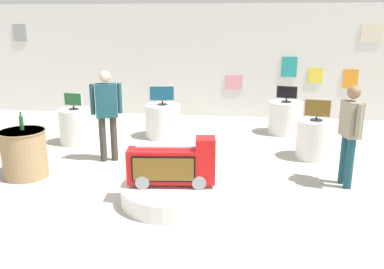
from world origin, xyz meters
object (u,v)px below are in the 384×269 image
Objects in this scene: bottle_on_side_table at (21,123)px; tv_on_center_rear at (162,94)px; display_pedestal_far_right at (75,126)px; side_table_round at (24,153)px; display_pedestal_right_rear at (285,118)px; shopper_browsing_rear at (107,109)px; display_pedestal_left_rear at (314,139)px; tv_on_far_right at (73,101)px; shopper_browsing_near_truck at (350,129)px; novelty_firetruck_tv at (173,166)px; display_pedestal_center_rear at (163,121)px; tv_on_left_rear at (317,109)px; main_display_pedestal at (172,193)px; tv_on_right_rear at (287,94)px.

tv_on_center_rear is at bearing 54.84° from bottle_on_side_table.
side_table_round is (-0.06, -1.95, 0.04)m from display_pedestal_far_right.
display_pedestal_right_rear is 0.46× the size of shopper_browsing_rear.
display_pedestal_left_rear is 4.89m from tv_on_far_right.
display_pedestal_right_rear is 1.86× the size of tv_on_far_right.
shopper_browsing_near_truck is 4.12m from shopper_browsing_rear.
bottle_on_side_table reaches higher than tv_on_far_right.
novelty_firetruck_tv is 3.41m from display_pedestal_center_rear.
novelty_firetruck_tv is at bearing -135.87° from display_pedestal_left_rear.
tv_on_far_right is (-1.74, -0.70, -0.05)m from tv_on_center_rear.
tv_on_far_right reaches higher than novelty_firetruck_tv.
tv_on_left_rear is 0.66× the size of display_pedestal_far_right.
main_display_pedestal is 4.91× the size of bottle_on_side_table.
tv_on_right_rear is at bearing 64.05° from novelty_firetruck_tv.
bottle_on_side_table is 5.20m from shopper_browsing_near_truck.
main_display_pedestal is 0.42m from novelty_firetruck_tv.
main_display_pedestal is at bearing -76.80° from display_pedestal_center_rear.
main_display_pedestal is 1.88× the size of display_pedestal_center_rear.
bottle_on_side_table is (-1.82, -2.59, 0.54)m from display_pedestal_center_rear.
tv_on_left_rear is at bearing 9.13° from shopper_browsing_rear.
display_pedestal_center_rear is at bearing 55.80° from side_table_round.
shopper_browsing_near_truck is at bearing -35.22° from tv_on_center_rear.
main_display_pedestal is 3.32m from tv_on_left_rear.
display_pedestal_left_rear is 0.46× the size of shopper_browsing_near_truck.
bottle_on_side_table reaches higher than novelty_firetruck_tv.
tv_on_center_rear is (-0.00, -0.00, 0.60)m from display_pedestal_center_rear.
tv_on_right_rear is at bearing 13.42° from tv_on_center_rear.
shopper_browsing_near_truck is (0.65, -3.04, 0.56)m from display_pedestal_right_rear.
display_pedestal_far_right is at bearing 133.97° from main_display_pedestal.
novelty_firetruck_tv is at bearing -76.41° from display_pedestal_center_rear.
bottle_on_side_table is at bearing 111.90° from side_table_round.
bottle_on_side_table is at bearing -163.02° from tv_on_left_rear.
display_pedestal_left_rear is at bearing 17.71° from side_table_round.
display_pedestal_far_right is 1.79× the size of tv_on_far_right.
side_table_round is (-1.80, -2.65, 0.04)m from display_pedestal_center_rear.
tv_on_right_rear is 0.28× the size of shopper_browsing_near_truck.
display_pedestal_right_rear is 1.04× the size of display_pedestal_far_right.
shopper_browsing_rear is at bearing 170.29° from shopper_browsing_near_truck.
display_pedestal_far_right reaches higher than main_display_pedestal.
shopper_browsing_near_truck is (3.38, -2.39, 0.56)m from display_pedestal_center_rear.
display_pedestal_center_rear is 0.98× the size of side_table_round.
tv_on_left_rear is at bearing 43.70° from main_display_pedestal.
shopper_browsing_near_truck reaches higher than side_table_round.
shopper_browsing_rear is (-1.48, 1.62, 0.43)m from novelty_firetruck_tv.
shopper_browsing_near_truck is (3.38, -2.38, -0.04)m from tv_on_center_rear.
display_pedestal_left_rear is 1.85m from tv_on_right_rear.
display_pedestal_right_rear is 0.56m from tv_on_right_rear.
tv_on_left_rear reaches higher than display_pedestal_center_rear.
display_pedestal_far_right is (-2.54, 2.61, -0.18)m from novelty_firetruck_tv.
display_pedestal_left_rear is at bearing -4.44° from tv_on_far_right.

